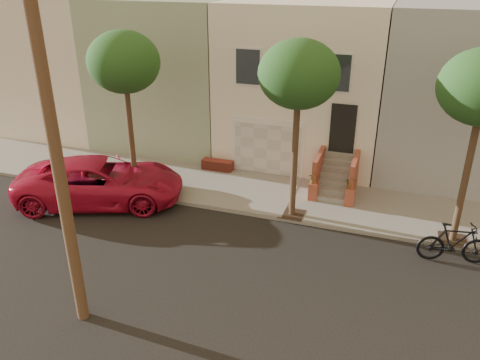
% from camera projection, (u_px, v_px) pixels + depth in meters
% --- Properties ---
extents(ground, '(90.00, 90.00, 0.00)m').
position_uv_depth(ground, '(230.00, 271.00, 14.61)').
color(ground, black).
rests_on(ground, ground).
extents(sidewalk, '(40.00, 3.70, 0.15)m').
position_uv_depth(sidewalk, '(276.00, 195.00, 19.19)').
color(sidewalk, gray).
rests_on(sidewalk, ground).
extents(house_row, '(33.10, 11.70, 7.00)m').
position_uv_depth(house_row, '(310.00, 77.00, 22.74)').
color(house_row, beige).
rests_on(house_row, sidewalk).
extents(tree_left, '(2.70, 2.57, 6.30)m').
position_uv_depth(tree_left, '(124.00, 63.00, 17.42)').
color(tree_left, '#2D2116').
rests_on(tree_left, sidewalk).
extents(tree_mid, '(2.70, 2.57, 6.30)m').
position_uv_depth(tree_mid, '(299.00, 75.00, 15.50)').
color(tree_mid, '#2D2116').
rests_on(tree_mid, sidewalk).
extents(pickup_truck, '(6.91, 4.90, 1.75)m').
position_uv_depth(pickup_truck, '(101.00, 181.00, 18.52)').
color(pickup_truck, '#B41333').
rests_on(pickup_truck, ground).
extents(motorcycle, '(2.32, 1.03, 1.34)m').
position_uv_depth(motorcycle, '(454.00, 243.00, 14.81)').
color(motorcycle, black).
rests_on(motorcycle, ground).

